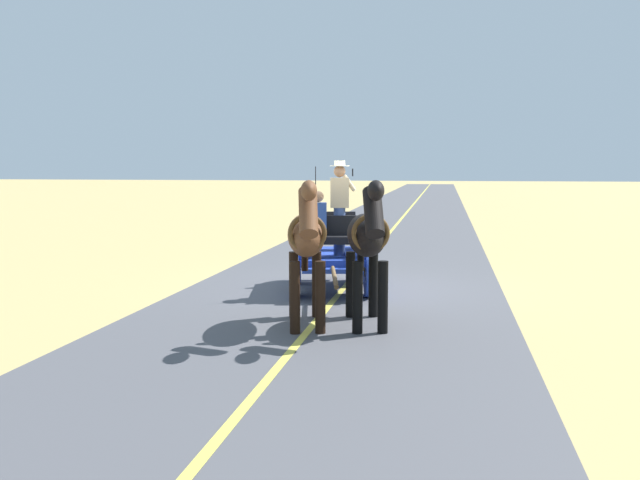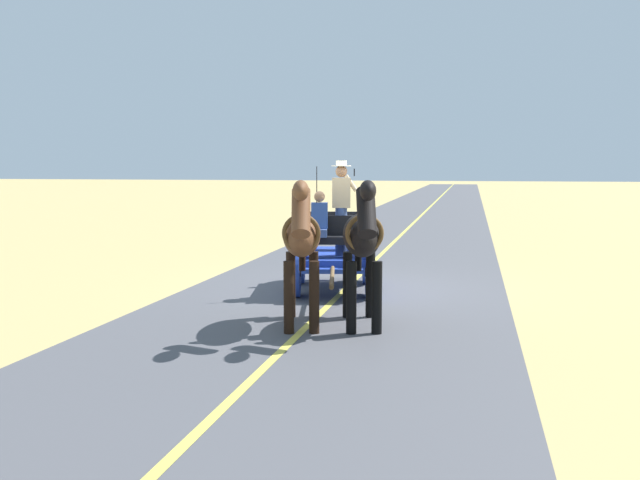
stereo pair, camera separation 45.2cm
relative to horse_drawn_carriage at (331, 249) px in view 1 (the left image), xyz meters
name	(u,v)px [view 1 (the left image)]	position (x,y,z in m)	size (l,w,h in m)	color
ground_plane	(344,288)	(-0.21, -0.26, -0.82)	(200.00, 200.00, 0.00)	tan
road_surface	(344,288)	(-0.21, -0.26, -0.81)	(6.11, 160.00, 0.01)	#4C4C51
road_centre_stripe	(344,288)	(-0.21, -0.26, -0.81)	(0.12, 160.00, 0.00)	#DBCC4C
horse_drawn_carriage	(331,249)	(0.00, 0.00, 0.00)	(1.84, 4.51, 2.50)	#1E3899
horse_near_side	(367,239)	(-1.01, 2.89, 0.51)	(0.90, 2.15, 2.21)	black
horse_off_side	(306,239)	(-0.13, 3.06, 0.51)	(0.90, 2.15, 2.21)	brown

